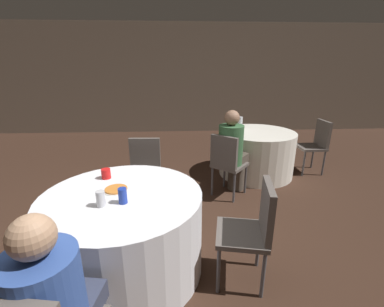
{
  "coord_description": "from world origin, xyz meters",
  "views": [
    {
      "loc": [
        0.47,
        -1.93,
        1.72
      ],
      "look_at": [
        0.62,
        0.69,
        0.83
      ],
      "focal_mm": 24.0,
      "sensor_mm": 36.0,
      "label": 1
    }
  ],
  "objects_px": {
    "chair_near_east": "(254,225)",
    "soda_can_blue": "(123,196)",
    "chair_far_east": "(316,142)",
    "table_near": "(125,232)",
    "chair_near_north": "(145,167)",
    "chair_far_southwest": "(227,160)",
    "soda_can_silver": "(101,199)",
    "person_green_jacket": "(233,152)",
    "bottle_far": "(240,124)",
    "person_blue_shirt": "(60,306)",
    "pizza_plate_near": "(116,189)",
    "table_far": "(256,153)"
  },
  "relations": [
    {
      "from": "chair_near_north",
      "to": "soda_can_silver",
      "type": "xyz_separation_m",
      "value": [
        -0.16,
        -1.25,
        0.25
      ]
    },
    {
      "from": "table_far",
      "to": "person_green_jacket",
      "type": "bearing_deg",
      "value": -129.84
    },
    {
      "from": "pizza_plate_near",
      "to": "chair_far_southwest",
      "type": "bearing_deg",
      "value": 45.58
    },
    {
      "from": "chair_far_southwest",
      "to": "chair_far_east",
      "type": "distance_m",
      "value": 1.84
    },
    {
      "from": "chair_near_north",
      "to": "soda_can_silver",
      "type": "distance_m",
      "value": 1.28
    },
    {
      "from": "table_near",
      "to": "soda_can_blue",
      "type": "bearing_deg",
      "value": -73.88
    },
    {
      "from": "soda_can_blue",
      "to": "chair_far_southwest",
      "type": "bearing_deg",
      "value": 52.84
    },
    {
      "from": "chair_far_southwest",
      "to": "chair_far_east",
      "type": "xyz_separation_m",
      "value": [
        1.66,
        0.81,
        0.0
      ]
    },
    {
      "from": "chair_near_east",
      "to": "pizza_plate_near",
      "type": "bearing_deg",
      "value": 86.79
    },
    {
      "from": "table_far",
      "to": "chair_near_east",
      "type": "distance_m",
      "value": 2.37
    },
    {
      "from": "chair_near_north",
      "to": "chair_far_east",
      "type": "xyz_separation_m",
      "value": [
        2.72,
        1.01,
        0.0
      ]
    },
    {
      "from": "person_green_jacket",
      "to": "chair_near_east",
      "type": "bearing_deg",
      "value": -55.9
    },
    {
      "from": "chair_near_north",
      "to": "chair_far_southwest",
      "type": "bearing_deg",
      "value": -166.68
    },
    {
      "from": "table_near",
      "to": "person_green_jacket",
      "type": "relative_size",
      "value": 1.11
    },
    {
      "from": "chair_near_east",
      "to": "soda_can_silver",
      "type": "relative_size",
      "value": 7.28
    },
    {
      "from": "soda_can_silver",
      "to": "bottle_far",
      "type": "xyz_separation_m",
      "value": [
        1.58,
        2.33,
        0.05
      ]
    },
    {
      "from": "table_near",
      "to": "soda_can_silver",
      "type": "distance_m",
      "value": 0.47
    },
    {
      "from": "person_blue_shirt",
      "to": "chair_far_east",
      "type": "bearing_deg",
      "value": 54.38
    },
    {
      "from": "table_far",
      "to": "chair_far_east",
      "type": "distance_m",
      "value": 1.03
    },
    {
      "from": "chair_far_southwest",
      "to": "bottle_far",
      "type": "bearing_deg",
      "value": 107.49
    },
    {
      "from": "table_far",
      "to": "chair_far_southwest",
      "type": "height_order",
      "value": "chair_far_southwest"
    },
    {
      "from": "table_near",
      "to": "table_far",
      "type": "height_order",
      "value": "same"
    },
    {
      "from": "table_near",
      "to": "pizza_plate_near",
      "type": "distance_m",
      "value": 0.39
    },
    {
      "from": "person_blue_shirt",
      "to": "soda_can_blue",
      "type": "bearing_deg",
      "value": 85.56
    },
    {
      "from": "chair_far_east",
      "to": "bottle_far",
      "type": "bearing_deg",
      "value": 85.23
    },
    {
      "from": "chair_far_east",
      "to": "soda_can_blue",
      "type": "height_order",
      "value": "chair_far_east"
    },
    {
      "from": "table_near",
      "to": "table_far",
      "type": "bearing_deg",
      "value": 49.38
    },
    {
      "from": "table_near",
      "to": "chair_far_east",
      "type": "xyz_separation_m",
      "value": [
        2.77,
        2.08,
        0.17
      ]
    },
    {
      "from": "table_near",
      "to": "chair_near_east",
      "type": "relative_size",
      "value": 1.49
    },
    {
      "from": "chair_far_southwest",
      "to": "person_blue_shirt",
      "type": "height_order",
      "value": "person_blue_shirt"
    },
    {
      "from": "chair_far_east",
      "to": "person_blue_shirt",
      "type": "relative_size",
      "value": 0.78
    },
    {
      "from": "person_blue_shirt",
      "to": "soda_can_blue",
      "type": "xyz_separation_m",
      "value": [
        0.18,
        0.76,
        0.21
      ]
    },
    {
      "from": "table_far",
      "to": "soda_can_silver",
      "type": "distance_m",
      "value": 2.94
    },
    {
      "from": "bottle_far",
      "to": "chair_near_north",
      "type": "bearing_deg",
      "value": -142.85
    },
    {
      "from": "person_green_jacket",
      "to": "soda_can_blue",
      "type": "relative_size",
      "value": 9.78
    },
    {
      "from": "chair_near_east",
      "to": "table_near",
      "type": "bearing_deg",
      "value": 90.0
    },
    {
      "from": "chair_near_north",
      "to": "bottle_far",
      "type": "distance_m",
      "value": 1.81
    },
    {
      "from": "table_far",
      "to": "bottle_far",
      "type": "relative_size",
      "value": 5.33
    },
    {
      "from": "chair_far_east",
      "to": "person_blue_shirt",
      "type": "distance_m",
      "value": 4.16
    },
    {
      "from": "soda_can_blue",
      "to": "bottle_far",
      "type": "relative_size",
      "value": 0.54
    },
    {
      "from": "chair_near_east",
      "to": "soda_can_blue",
      "type": "distance_m",
      "value": 1.05
    },
    {
      "from": "table_near",
      "to": "table_far",
      "type": "distance_m",
      "value": 2.7
    },
    {
      "from": "person_blue_shirt",
      "to": "soda_can_silver",
      "type": "relative_size",
      "value": 9.37
    },
    {
      "from": "chair_far_east",
      "to": "person_green_jacket",
      "type": "xyz_separation_m",
      "value": [
        -1.56,
        -0.68,
        0.07
      ]
    },
    {
      "from": "person_green_jacket",
      "to": "soda_can_silver",
      "type": "xyz_separation_m",
      "value": [
        -1.33,
        -1.57,
        0.18
      ]
    },
    {
      "from": "soda_can_silver",
      "to": "table_far",
      "type": "bearing_deg",
      "value": 49.96
    },
    {
      "from": "table_near",
      "to": "chair_near_north",
      "type": "relative_size",
      "value": 1.49
    },
    {
      "from": "chair_near_east",
      "to": "chair_near_north",
      "type": "bearing_deg",
      "value": 49.2
    },
    {
      "from": "table_far",
      "to": "soda_can_blue",
      "type": "height_order",
      "value": "soda_can_blue"
    },
    {
      "from": "chair_far_southwest",
      "to": "soda_can_silver",
      "type": "height_order",
      "value": "chair_far_southwest"
    }
  ]
}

